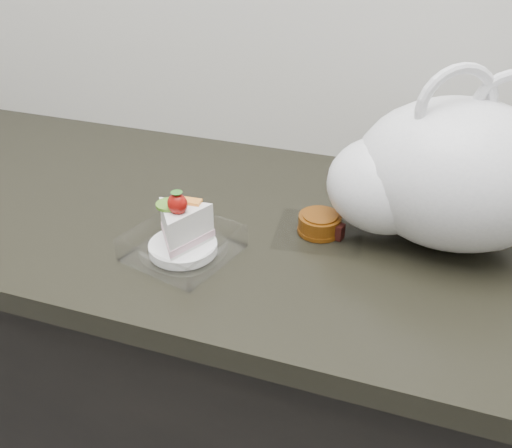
# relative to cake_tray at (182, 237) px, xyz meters

# --- Properties ---
(counter) EXTENTS (2.04, 0.64, 0.90)m
(counter) POSITION_rel_cake_tray_xyz_m (0.09, 0.14, -0.48)
(counter) COLOR black
(counter) RESTS_ON ground
(cake_tray) EXTENTS (0.18, 0.18, 0.12)m
(cake_tray) POSITION_rel_cake_tray_xyz_m (0.00, 0.00, 0.00)
(cake_tray) COLOR white
(cake_tray) RESTS_ON counter
(mooncake_wrap) EXTENTS (0.16, 0.16, 0.04)m
(mooncake_wrap) POSITION_rel_cake_tray_xyz_m (0.20, 0.14, -0.02)
(mooncake_wrap) COLOR white
(mooncake_wrap) RESTS_ON counter
(plastic_bag) EXTENTS (0.43, 0.36, 0.30)m
(plastic_bag) POSITION_rel_cake_tray_xyz_m (0.38, 0.18, 0.09)
(plastic_bag) COLOR white
(plastic_bag) RESTS_ON counter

